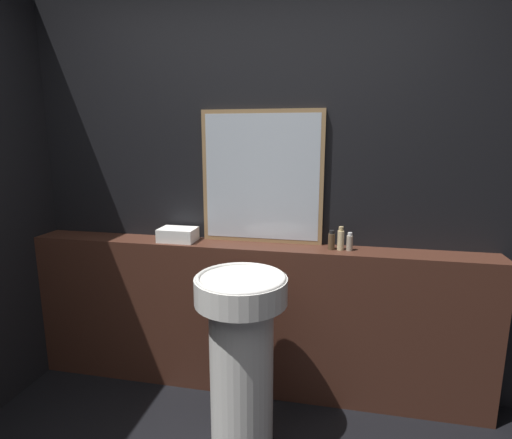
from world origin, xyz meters
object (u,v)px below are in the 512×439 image
towel_stack (178,235)px  lotion_bottle (350,242)px  pedestal_sink (241,351)px  mirror (262,177)px  shampoo_bottle (331,241)px  conditioner_bottle (341,239)px

towel_stack → lotion_bottle: 1.07m
pedestal_sink → mirror: (-0.01, 0.57, 0.84)m
towel_stack → shampoo_bottle: bearing=0.0°
pedestal_sink → towel_stack: size_ratio=4.09×
conditioner_bottle → towel_stack: bearing=180.0°
mirror → shampoo_bottle: size_ratio=7.06×
towel_stack → conditioner_bottle: 1.01m
pedestal_sink → mirror: bearing=90.6°
pedestal_sink → mirror: size_ratio=1.16×
mirror → conditioner_bottle: size_ratio=5.80×
pedestal_sink → lotion_bottle: 0.87m
pedestal_sink → conditioner_bottle: (0.48, 0.48, 0.50)m
mirror → towel_stack: (-0.53, -0.09, -0.37)m
shampoo_bottle → lotion_bottle: shampoo_bottle is taller
conditioner_bottle → lotion_bottle: conditioner_bottle is taller
mirror → lotion_bottle: (0.54, -0.09, -0.36)m
conditioner_bottle → lotion_bottle: bearing=0.0°
towel_stack → shampoo_bottle: shampoo_bottle is taller
mirror → shampoo_bottle: 0.57m
mirror → towel_stack: 0.65m
towel_stack → shampoo_bottle: (0.96, 0.00, 0.01)m
shampoo_bottle → conditioner_bottle: bearing=0.0°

